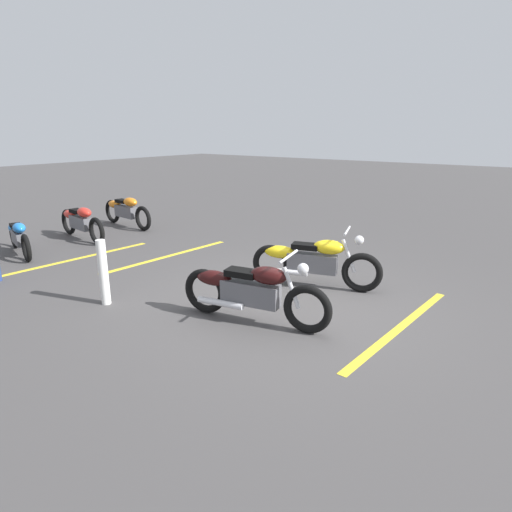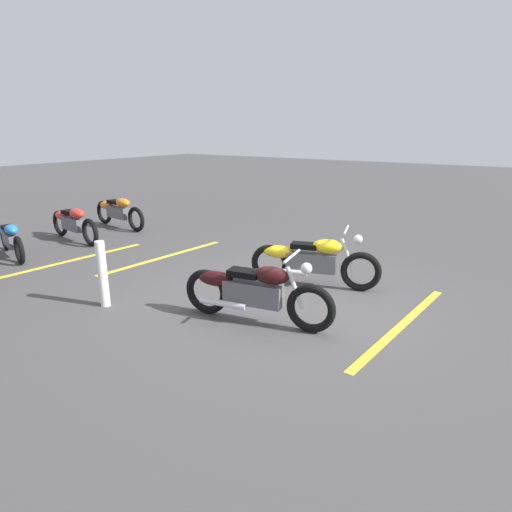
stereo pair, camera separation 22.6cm
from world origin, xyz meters
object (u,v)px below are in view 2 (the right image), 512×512
(motorcycle_row_left, at_px, (73,222))
(motorcycle_row_center, at_px, (10,238))
(motorcycle_row_far_left, at_px, (118,211))
(motorcycle_bright_foreground, at_px, (311,260))
(motorcycle_dark_foreground, at_px, (252,291))
(bollard_post, at_px, (103,274))

(motorcycle_row_left, bearing_deg, motorcycle_row_center, -77.41)
(motorcycle_row_center, bearing_deg, motorcycle_row_far_left, 113.78)
(motorcycle_bright_foreground, height_order, motorcycle_dark_foreground, same)
(motorcycle_row_far_left, xyz_separation_m, motorcycle_row_left, (-0.29, 1.56, -0.01))
(motorcycle_dark_foreground, relative_size, motorcycle_row_left, 1.03)
(motorcycle_row_far_left, bearing_deg, motorcycle_bright_foreground, -4.31)
(motorcycle_row_left, bearing_deg, bollard_post, -20.78)
(motorcycle_bright_foreground, distance_m, motorcycle_row_left, 6.21)
(motorcycle_bright_foreground, xyz_separation_m, motorcycle_row_far_left, (6.48, -1.16, -0.01))
(bollard_post, bearing_deg, motorcycle_bright_foreground, -130.51)
(motorcycle_row_center, bearing_deg, motorcycle_bright_foreground, 33.79)
(bollard_post, bearing_deg, motorcycle_dark_foreground, -159.79)
(motorcycle_bright_foreground, distance_m, bollard_post, 3.35)
(motorcycle_bright_foreground, xyz_separation_m, motorcycle_dark_foreground, (0.00, 1.75, 0.00))
(motorcycle_row_far_left, relative_size, bollard_post, 2.15)
(motorcycle_bright_foreground, bearing_deg, bollard_post, -147.77)
(motorcycle_bright_foreground, xyz_separation_m, bollard_post, (2.18, 2.55, 0.05))
(motorcycle_bright_foreground, bearing_deg, motorcycle_row_left, 166.42)
(motorcycle_row_far_left, bearing_deg, motorcycle_row_center, -76.29)
(motorcycle_bright_foreground, bearing_deg, motorcycle_row_far_left, 152.59)
(motorcycle_row_left, distance_m, bollard_post, 4.56)
(motorcycle_row_far_left, distance_m, bollard_post, 5.68)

